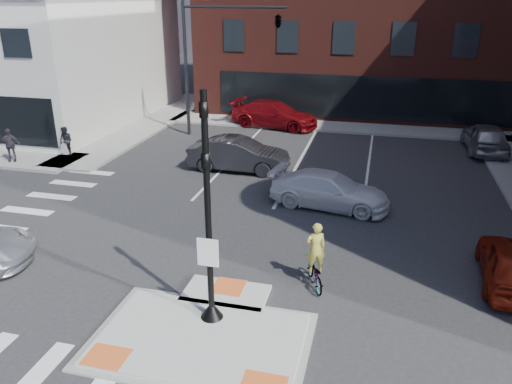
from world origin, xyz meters
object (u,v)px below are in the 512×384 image
(white_pickup, at_px, (330,190))
(cyclist, at_px, (315,265))
(red_sedan, at_px, (511,264))
(bg_car_red, at_px, (274,114))
(bg_car_silver, at_px, (485,137))
(pedestrian_a, at_px, (66,141))
(bg_car_dark, at_px, (239,155))
(pedestrian_b, at_px, (10,145))

(white_pickup, bearing_deg, cyclist, -169.04)
(red_sedan, distance_m, bg_car_red, 19.97)
(bg_car_silver, xyz_separation_m, pedestrian_a, (-21.50, -6.54, 0.10))
(white_pickup, bearing_deg, bg_car_dark, 63.38)
(bg_car_dark, xyz_separation_m, bg_car_silver, (12.16, 6.28, 0.00))
(bg_car_silver, bearing_deg, pedestrian_b, 17.47)
(white_pickup, height_order, bg_car_red, bg_car_red)
(bg_car_dark, height_order, bg_car_silver, bg_car_silver)
(white_pickup, distance_m, pedestrian_a, 14.48)
(bg_car_dark, bearing_deg, bg_car_red, 0.74)
(bg_car_dark, relative_size, cyclist, 2.40)
(pedestrian_b, bearing_deg, red_sedan, -42.45)
(bg_car_red, distance_m, pedestrian_a, 12.94)
(cyclist, distance_m, pedestrian_a, 17.07)
(white_pickup, relative_size, cyclist, 2.38)
(bg_car_dark, relative_size, pedestrian_b, 2.88)
(pedestrian_a, relative_size, pedestrian_b, 0.90)
(red_sedan, relative_size, pedestrian_a, 2.59)
(cyclist, distance_m, pedestrian_b, 18.14)
(red_sedan, height_order, white_pickup, white_pickup)
(bg_car_silver, xyz_separation_m, pedestrian_b, (-23.60, -8.17, 0.19))
(red_sedan, xyz_separation_m, bg_car_dark, (-10.63, 7.96, 0.13))
(bg_car_red, relative_size, cyclist, 2.81)
(red_sedan, height_order, pedestrian_a, pedestrian_a)
(white_pickup, height_order, pedestrian_b, pedestrian_b)
(bg_car_silver, height_order, pedestrian_a, pedestrian_a)
(bg_car_silver, relative_size, pedestrian_b, 2.79)
(red_sedan, height_order, bg_car_silver, bg_car_silver)
(white_pickup, relative_size, bg_car_dark, 0.99)
(bg_car_silver, distance_m, pedestrian_a, 22.47)
(bg_car_red, xyz_separation_m, cyclist, (5.18, -18.31, -0.14))
(bg_car_red, relative_size, pedestrian_a, 3.76)
(bg_car_dark, relative_size, pedestrian_a, 3.21)
(bg_car_red, bearing_deg, cyclist, -153.07)
(red_sedan, xyz_separation_m, bg_car_silver, (1.53, 14.24, 0.13))
(bg_car_silver, bearing_deg, cyclist, 64.03)
(red_sedan, height_order, cyclist, cyclist)
(bg_car_red, xyz_separation_m, pedestrian_a, (-9.20, -9.11, 0.08))
(bg_car_silver, relative_size, pedestrian_a, 3.11)
(pedestrian_b, bearing_deg, bg_car_dark, -17.68)
(white_pickup, height_order, bg_car_silver, bg_car_silver)
(bg_car_dark, bearing_deg, red_sedan, -126.99)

